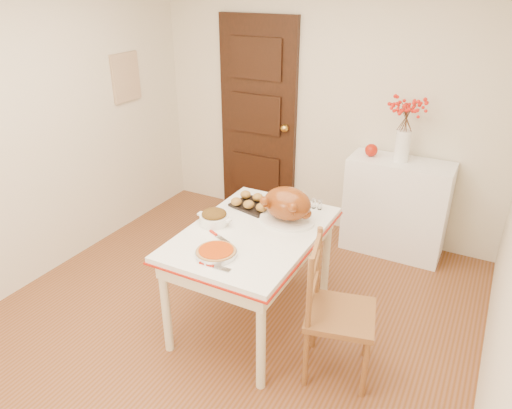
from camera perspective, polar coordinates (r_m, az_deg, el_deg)
The scene contains 18 objects.
floor at distance 3.64m, azimuth -4.70°, elevation -14.97°, with size 3.50×4.00×0.00m, color brown.
wall_back at distance 4.70m, azimuth 8.15°, elevation 11.64°, with size 3.50×0.00×2.50m, color beige.
wall_left at distance 4.17m, azimuth -26.28°, elevation 7.46°, with size 0.00×4.00×2.50m, color beige.
door_back at distance 5.01m, azimuth 0.25°, elevation 10.15°, with size 0.85×0.06×2.06m, color black.
photo_board at distance 4.87m, azimuth -15.37°, elevation 14.52°, with size 0.03×0.35×0.45m, color #D3B989.
sideboard at distance 4.56m, azimuth 16.41°, elevation -0.32°, with size 0.90×0.40×0.90m, color white.
kitchen_table at distance 3.52m, azimuth -0.39°, elevation -8.64°, with size 0.88×1.29×0.77m, color white, non-canonical shape.
chair_oak at distance 3.09m, azimuth 10.15°, elevation -12.54°, with size 0.42×0.42×0.96m, color brown, non-canonical shape.
berry_vase at distance 4.30m, azimuth 17.42°, elevation 8.59°, with size 0.30×0.30×0.57m, color white, non-canonical shape.
apple at distance 4.43m, azimuth 13.67°, elevation 6.36°, with size 0.11×0.11×0.11m, color #A21708.
turkey_platter at distance 3.38m, azimuth 3.77°, elevation -0.10°, with size 0.41×0.33×0.26m, color brown, non-canonical shape.
pumpkin_pie at distance 3.03m, azimuth -4.81°, elevation -5.66°, with size 0.26×0.26×0.06m, color #A53104.
stuffing_dish at distance 3.40m, azimuth -5.04°, elevation -1.53°, with size 0.27×0.21×0.10m, color #5C3E0E, non-canonical shape.
rolls_tray at distance 3.63m, azimuth -0.32°, elevation 0.31°, with size 0.31×0.24×0.08m, color #A3722F, non-canonical shape.
pie_server at distance 2.93m, azimuth -4.98°, elevation -7.40°, with size 0.21×0.06×0.01m, color silver, non-canonical shape.
carving_knife at distance 3.24m, azimuth -4.45°, elevation -3.89°, with size 0.22×0.05×0.01m, color silver, non-canonical shape.
drinking_glass at distance 3.69m, azimuth 3.46°, elevation 0.80°, with size 0.06×0.06×0.10m, color white.
shaker_pair at distance 3.64m, azimuth 7.31°, elevation 0.08°, with size 0.08×0.03×0.08m, color white, non-canonical shape.
Camera 1 is at (1.55, -2.30, 2.37)m, focal length 33.33 mm.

